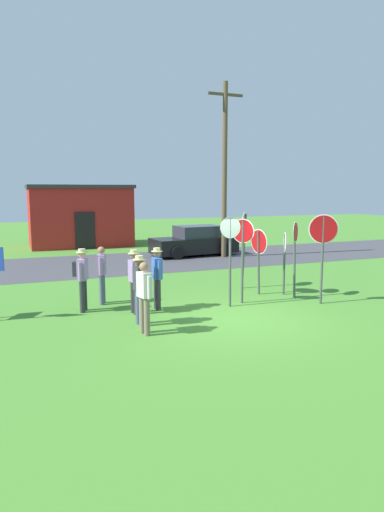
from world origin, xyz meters
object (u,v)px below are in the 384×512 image
at_px(stop_sign_leaning_right, 259,250).
at_px(stop_sign_tallest, 323,242).
at_px(stop_sign_nearest, 244,237).
at_px(person_in_blue, 82,275).
at_px(stop_sign_rear_left, 243,246).
at_px(person_on_left, 144,294).
at_px(stop_sign_leaning_left, 295,248).
at_px(stop_sign_far_back, 285,253).
at_px(stop_sign_rear_right, 230,248).
at_px(parked_car_on_street, 195,242).
at_px(person_with_sunhat, 102,272).
at_px(person_in_dark_shirt, 157,275).
at_px(utility_pole, 225,168).
at_px(person_in_teal, 134,278).
at_px(person_near_signs, 140,286).

relative_size(stop_sign_leaning_right, stop_sign_tallest, 0.80).
xyz_separation_m(stop_sign_nearest, person_in_blue, (-5.51, -0.99, -0.72)).
distance_m(stop_sign_rear_left, person_on_left, 3.97).
distance_m(stop_sign_leaning_left, stop_sign_far_back, 0.54).
bearing_deg(stop_sign_tallest, stop_sign_leaning_left, 110.58).
xyz_separation_m(stop_sign_rear_right, person_in_blue, (-4.00, 0.99, -0.68)).
bearing_deg(parked_car_on_street, stop_sign_leaning_right, -99.27).
bearing_deg(stop_sign_tallest, stop_sign_rear_right, 164.75).
height_order(stop_sign_tallest, stop_sign_rear_right, stop_sign_tallest).
xyz_separation_m(stop_sign_leaning_right, person_on_left, (-4.47, -2.56, -0.48)).
distance_m(parked_car_on_street, stop_sign_rear_right, 10.33).
bearing_deg(person_on_left, stop_sign_leaning_right, 29.80).
relative_size(stop_sign_leaning_right, person_with_sunhat, 1.24).
bearing_deg(stop_sign_far_back, stop_sign_nearest, 119.60).
distance_m(stop_sign_rear_left, person_in_dark_shirt, 2.65).
distance_m(utility_pole, person_in_dark_shirt, 10.84).
height_order(person_in_blue, person_in_teal, same).
distance_m(stop_sign_leaning_left, stop_sign_rear_left, 1.79).
bearing_deg(stop_sign_tallest, person_with_sunhat, 158.47).
bearing_deg(person_in_teal, person_near_signs, -97.86).
distance_m(utility_pole, stop_sign_rear_left, 9.61).
xyz_separation_m(stop_sign_leaning_left, stop_sign_far_back, (-0.04, 0.49, -0.23)).
bearing_deg(person_on_left, stop_sign_nearest, 38.43).
bearing_deg(person_in_dark_shirt, stop_sign_leaning_right, 9.10).
relative_size(stop_sign_rear_left, person_in_blue, 1.43).
relative_size(stop_sign_nearest, person_in_dark_shirt, 1.48).
relative_size(stop_sign_far_back, person_with_sunhat, 1.18).
relative_size(stop_sign_leaning_left, stop_sign_far_back, 1.18).
distance_m(person_in_blue, person_on_left, 2.76).
height_order(stop_sign_nearest, person_near_signs, stop_sign_nearest).
xyz_separation_m(stop_sign_leaning_left, person_with_sunhat, (-5.63, 1.46, -0.61)).
height_order(parked_car_on_street, person_near_signs, person_near_signs).
bearing_deg(utility_pole, parked_car_on_street, 134.18).
bearing_deg(person_in_blue, stop_sign_leaning_right, 0.03).
bearing_deg(person_near_signs, stop_sign_rear_left, 17.00).
relative_size(person_with_sunhat, person_in_teal, 0.97).
bearing_deg(person_near_signs, stop_sign_tallest, 1.20).
height_order(person_with_sunhat, person_in_teal, person_in_teal).
distance_m(stop_sign_rear_right, person_near_signs, 3.08).
relative_size(stop_sign_leaning_left, person_in_dark_shirt, 1.35).
xyz_separation_m(stop_sign_tallest, stop_sign_rear_left, (-2.12, 0.92, -0.13)).
bearing_deg(parked_car_on_street, stop_sign_rear_right, -106.68).
bearing_deg(stop_sign_rear_left, utility_pole, 67.49).
xyz_separation_m(stop_sign_nearest, stop_sign_rear_left, (-1.00, -1.78, -0.05)).
bearing_deg(person_near_signs, stop_sign_far_back, 16.27).
xyz_separation_m(person_in_blue, person_in_dark_shirt, (1.96, -0.56, -0.03)).
relative_size(utility_pole, parked_car_on_street, 1.90).
height_order(stop_sign_nearest, person_in_blue, stop_sign_nearest).
distance_m(stop_sign_nearest, person_with_sunhat, 4.92).
distance_m(stop_sign_far_back, stop_sign_nearest, 1.56).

